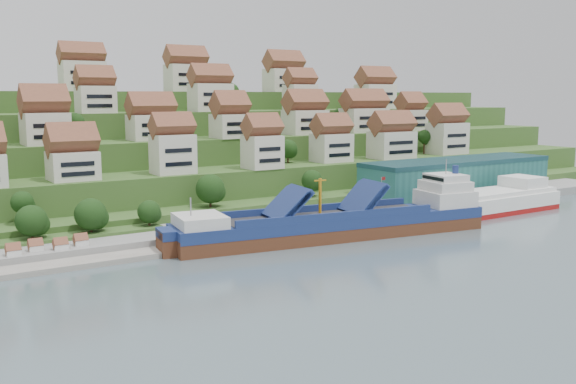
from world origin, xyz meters
TOP-DOWN VIEW (x-y plane):
  - ground at (0.00, 0.00)m, footprint 300.00×300.00m
  - quay at (20.00, 15.00)m, footprint 180.00×14.00m
  - pebble_beach at (-58.00, 12.00)m, footprint 45.00×20.00m
  - hillside at (0.00, 103.55)m, footprint 260.00×128.00m
  - hillside_village at (-0.15, 59.47)m, footprint 157.67×61.41m
  - hillside_trees at (-17.92, 40.19)m, footprint 139.72×62.28m
  - warehouse at (52.00, 17.00)m, footprint 60.00×15.00m
  - flagpole at (18.11, 10.00)m, footprint 1.28×0.16m
  - beach_huts at (-60.00, 10.75)m, footprint 14.40×3.70m
  - cargo_ship at (-2.70, -1.73)m, footprint 70.14×20.79m
  - second_ship at (51.63, 0.51)m, footprint 32.20×12.13m

SIDE VIEW (x-z plane):
  - ground at x=0.00m, z-range 0.00..0.00m
  - pebble_beach at x=-58.00m, z-range 0.00..1.00m
  - quay at x=20.00m, z-range 0.00..2.20m
  - beach_huts at x=-60.00m, z-range 1.00..3.20m
  - second_ship at x=51.63m, z-range -1.84..7.47m
  - cargo_ship at x=-2.70m, z-range -4.64..10.62m
  - flagpole at x=18.11m, z-range 2.88..10.88m
  - warehouse at x=52.00m, z-range 2.20..12.20m
  - hillside at x=0.00m, z-range -4.84..26.16m
  - hillside_trees at x=-17.92m, z-range -0.47..30.03m
  - hillside_village at x=-0.15m, z-range 9.61..38.47m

